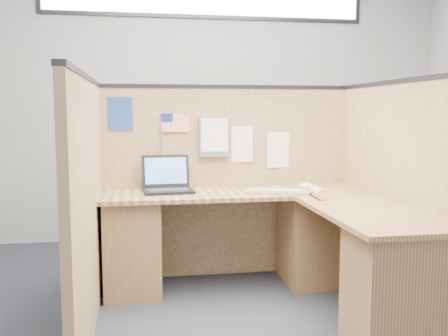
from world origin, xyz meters
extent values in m
plane|color=black|center=(0.00, 0.00, 0.00)|extent=(5.00, 5.00, 0.00)
plane|color=#9EA0A3|center=(0.00, 2.25, 1.40)|extent=(5.00, 0.00, 5.00)
cube|color=brown|center=(0.00, 1.00, 0.75)|extent=(2.05, 0.05, 1.50)
cube|color=#232328|center=(0.00, 1.00, 1.51)|extent=(2.05, 0.06, 0.03)
cube|color=brown|center=(-1.00, 0.10, 0.75)|extent=(0.05, 1.80, 1.50)
cube|color=#232328|center=(-1.00, 0.10, 1.51)|extent=(0.06, 1.80, 0.03)
cube|color=brown|center=(1.00, 0.10, 0.75)|extent=(0.05, 1.80, 1.50)
cube|color=#232328|center=(1.00, 0.10, 1.51)|extent=(0.06, 1.80, 0.03)
cube|color=brown|center=(0.00, 0.68, 0.71)|extent=(1.95, 0.60, 0.03)
cube|color=brown|center=(0.68, -0.20, 0.71)|extent=(0.60, 1.15, 0.03)
cube|color=brown|center=(-0.75, 0.68, 0.35)|extent=(0.40, 0.50, 0.70)
cube|color=brown|center=(0.60, 0.68, 0.35)|extent=(0.40, 0.50, 0.70)
cube|color=brown|center=(0.68, -0.52, 0.35)|extent=(0.50, 0.40, 0.70)
cube|color=black|center=(-0.48, 0.71, 0.74)|extent=(0.37, 0.29, 0.02)
cube|color=black|center=(-0.48, 0.87, 0.87)|extent=(0.36, 0.10, 0.24)
cube|color=#3C5C94|center=(-0.48, 0.86, 0.87)|extent=(0.32, 0.08, 0.20)
cube|color=gray|center=(0.29, 0.51, 0.74)|extent=(0.47, 0.27, 0.02)
cube|color=silver|center=(0.29, 0.51, 0.76)|extent=(0.42, 0.23, 0.01)
ellipsoid|color=silver|center=(0.51, 0.52, 0.75)|extent=(0.12, 0.09, 0.05)
ellipsoid|color=#E0A87B|center=(0.51, 0.52, 0.78)|extent=(0.09, 0.11, 0.05)
cylinder|color=#E0A87B|center=(0.51, 0.47, 0.76)|extent=(0.06, 0.05, 0.06)
cylinder|color=#E0A87B|center=(0.52, 0.32, 0.76)|extent=(0.10, 0.27, 0.08)
cube|color=#203B97|center=(-0.83, 0.97, 1.30)|extent=(0.19, 0.01, 0.25)
cylinder|color=olive|center=(-0.52, 0.96, 1.11)|extent=(0.01, 0.01, 0.39)
cube|color=red|center=(-0.41, 0.96, 1.23)|extent=(0.22, 0.00, 0.14)
cube|color=navy|center=(-0.48, 0.95, 1.27)|extent=(0.09, 0.00, 0.07)
cube|color=slate|center=(-0.11, 0.94, 1.12)|extent=(0.24, 0.05, 0.31)
cube|color=white|center=(-0.11, 0.92, 1.14)|extent=(0.21, 0.01, 0.26)
cube|color=white|center=(0.09, 0.97, 1.06)|extent=(0.22, 0.03, 0.28)
cube|color=white|center=(0.43, 0.97, 1.01)|extent=(0.22, 0.03, 0.28)
camera|label=1|loc=(-0.68, -2.93, 1.32)|focal=40.00mm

